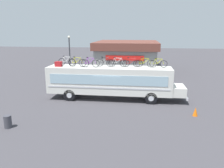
{
  "coord_description": "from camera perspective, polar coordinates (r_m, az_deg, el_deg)",
  "views": [
    {
      "loc": [
        2.81,
        -19.76,
        6.43
      ],
      "look_at": [
        0.28,
        0.0,
        1.46
      ],
      "focal_mm": 35.22,
      "sensor_mm": 36.0,
      "label": 1
    }
  ],
  "objects": [
    {
      "name": "rooftop_bicycle_1",
      "position": [
        21.52,
        -11.67,
        5.74
      ],
      "size": [
        1.68,
        0.44,
        0.91
      ],
      "color": "black",
      "rests_on": "bus"
    },
    {
      "name": "rooftop_bicycle_6",
      "position": [
        20.34,
        5.03,
        5.47
      ],
      "size": [
        1.64,
        0.44,
        0.87
      ],
      "color": "black",
      "rests_on": "bus"
    },
    {
      "name": "ground_plane",
      "position": [
        20.97,
        -0.76,
        -3.85
      ],
      "size": [
        120.0,
        120.0,
        0.0
      ],
      "primitive_type": "plane",
      "color": "#423F44"
    },
    {
      "name": "rooftop_bicycle_4",
      "position": [
        20.52,
        -1.87,
        5.63
      ],
      "size": [
        1.64,
        0.44,
        0.91
      ],
      "color": "black",
      "rests_on": "bus"
    },
    {
      "name": "rooftop_bicycle_3",
      "position": [
        20.14,
        -5.64,
        5.44
      ],
      "size": [
        1.7,
        0.44,
        0.93
      ],
      "color": "black",
      "rests_on": "bus"
    },
    {
      "name": "rooftop_bicycle_2",
      "position": [
        20.64,
        -9.01,
        5.54
      ],
      "size": [
        1.69,
        0.44,
        0.93
      ],
      "color": "black",
      "rests_on": "bus"
    },
    {
      "name": "street_lamp",
      "position": [
        26.28,
        -10.89,
        6.81
      ],
      "size": [
        0.29,
        0.29,
        5.73
      ],
      "color": "#38383D",
      "rests_on": "ground"
    },
    {
      "name": "luggage_bag_1",
      "position": [
        21.15,
        -13.71,
        5.07
      ],
      "size": [
        0.6,
        0.48,
        0.45
      ],
      "primitive_type": "cube",
      "color": "maroon",
      "rests_on": "bus"
    },
    {
      "name": "rooftop_bicycle_8",
      "position": [
        20.37,
        11.95,
        5.23
      ],
      "size": [
        1.6,
        0.44,
        0.87
      ],
      "color": "black",
      "rests_on": "bus"
    },
    {
      "name": "rooftop_bicycle_5",
      "position": [
        20.4,
        1.48,
        5.56
      ],
      "size": [
        1.72,
        0.44,
        0.88
      ],
      "color": "black",
      "rests_on": "bus"
    },
    {
      "name": "bus",
      "position": [
        20.46,
        -0.2,
        0.94
      ],
      "size": [
        12.74,
        2.39,
        3.07
      ],
      "color": "silver",
      "rests_on": "ground"
    },
    {
      "name": "traffic_cone",
      "position": [
        17.99,
        20.83,
        -6.73
      ],
      "size": [
        0.37,
        0.37,
        0.69
      ],
      "primitive_type": "cone",
      "color": "orange",
      "rests_on": "ground"
    },
    {
      "name": "rooftop_bicycle_7",
      "position": [
        20.29,
        8.53,
        5.37
      ],
      "size": [
        1.72,
        0.44,
        0.89
      ],
      "color": "black",
      "rests_on": "bus"
    },
    {
      "name": "roadside_building",
      "position": [
        36.66,
        3.87,
        7.54
      ],
      "size": [
        9.92,
        10.56,
        4.52
      ],
      "color": "#9E9E99",
      "rests_on": "ground"
    },
    {
      "name": "trash_bin",
      "position": [
        16.44,
        -25.44,
        -8.82
      ],
      "size": [
        0.5,
        0.5,
        0.87
      ],
      "primitive_type": "cylinder",
      "color": "#3F3F47",
      "rests_on": "ground"
    }
  ]
}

